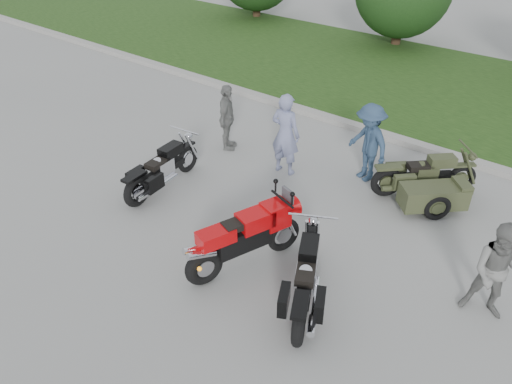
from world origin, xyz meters
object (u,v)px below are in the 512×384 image
Objects in this scene: person_stripe at (285,134)px; person_denim at (368,143)px; person_grey at (498,273)px; cruiser_right at (306,282)px; person_back at (227,118)px; sportbike_red at (243,237)px; cruiser_left at (160,171)px; cruiser_sidecar at (428,187)px.

person_stripe reaches higher than person_denim.
person_grey is 0.95× the size of person_denim.
person_grey is (5.08, -1.58, -0.11)m from person_stripe.
person_back is (-4.52, 3.26, 0.36)m from cruiser_right.
person_back reaches higher than sportbike_red.
cruiser_left is 1.07× the size of cruiser_right.
cruiser_right is at bearing -154.13° from person_back.
person_grey is at bearing 157.36° from person_stripe.
person_denim is 1.08× the size of person_back.
cruiser_sidecar is at bearing 56.91° from cruiser_right.
cruiser_left is 5.63m from cruiser_sidecar.
cruiser_sidecar is 1.16× the size of person_denim.
person_grey is 4.28m from person_denim.
cruiser_right reaches higher than cruiser_left.
cruiser_right is 5.58m from person_back.
cruiser_right is at bearing -159.32° from person_grey.
sportbike_red is 3.44m from person_stripe.
person_denim reaches higher than person_grey.
person_back is at bearing 116.47° from cruiser_right.
cruiser_right is 1.22× the size of person_denim.
person_stripe is (-3.10, -0.74, 0.54)m from cruiser_sidecar.
person_stripe is at bearing 102.67° from cruiser_right.
cruiser_left is (-3.01, 0.82, -0.19)m from sportbike_red.
sportbike_red is 4.24m from cruiser_sidecar.
person_back is at bearing 152.62° from person_grey.
cruiser_right is at bearing 15.41° from sportbike_red.
person_grey reaches higher than person_back.
cruiser_left is at bearing 155.35° from person_back.
cruiser_sidecar is 3.23m from person_stripe.
sportbike_red is 0.96× the size of cruiser_left.
cruiser_sidecar is 4.95m from person_back.
cruiser_right is 3.96m from cruiser_sidecar.
person_grey reaches higher than sportbike_red.
person_stripe is at bearing -119.93° from person_back.
sportbike_red reaches higher than cruiser_right.
cruiser_sidecar is 1.59m from person_denim.
person_stripe is (-1.38, 3.13, 0.31)m from sportbike_red.
person_back is (-0.15, 2.36, 0.37)m from cruiser_left.
person_stripe is 1.79m from person_back.
person_back is (-3.17, 3.18, 0.18)m from sportbike_red.
person_grey is at bearing -4.15° from cruiser_sidecar.
sportbike_red is at bearing -163.46° from person_back.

